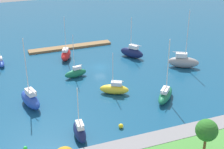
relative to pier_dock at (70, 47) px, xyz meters
The scene contains 14 objects.
water 15.85m from the pier_dock, 101.50° to the left, with size 160.00×160.00×0.00m, color navy.
pier_dock is the anchor object (origin of this frame).
breakwater 47.52m from the pier_dock, 93.81° to the left, with size 70.76×3.46×1.13m, color gray.
park_tree_east 54.12m from the pier_dock, 96.21° to the left, with size 3.24×3.24×5.86m.
sailboat_navy_near_pier 18.00m from the pier_dock, 136.04° to the left, with size 5.40×6.54×10.42m.
sailboat_green_mid_basin 19.20m from the pier_dock, 78.70° to the left, with size 5.38×2.34×9.98m.
sailboat_blue_along_channel 19.74m from the pier_dock, 17.36° to the left, with size 1.48×4.81×7.42m.
sailboat_red_off_beacon 8.30m from the pier_dock, 67.63° to the left, with size 4.52×6.42×10.95m.
sailboat_gray_outer_mooring 31.46m from the pier_dock, 133.60° to the left, with size 7.46×5.85×13.97m.
sailboat_yellow_far_south 29.38m from the pier_dock, 92.73° to the left, with size 6.15×4.71×8.89m.
sailboat_navy_lone_north 42.58m from the pier_dock, 77.11° to the left, with size 2.18×5.78×8.95m.
sailboat_green_west_end 36.75m from the pier_dock, 105.34° to the left, with size 6.38×6.46×12.48m.
sailboat_blue_lone_south 32.20m from the pier_dock, 61.67° to the left, with size 3.92×7.28×13.53m.
mooring_buoy_yellow 41.41m from the pier_dock, 87.00° to the left, with size 0.83×0.83×0.83m, color yellow.
Camera 1 is at (24.43, 70.60, 32.57)m, focal length 54.37 mm.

